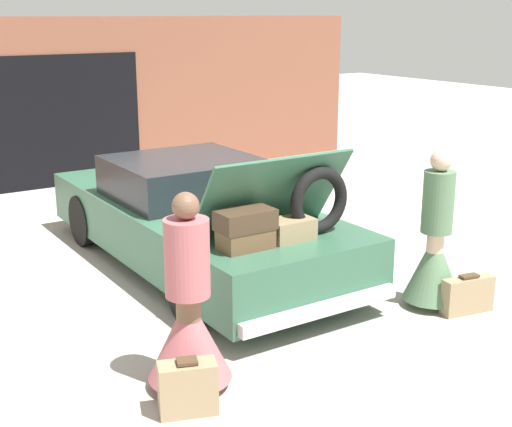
# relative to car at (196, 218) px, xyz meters

# --- Properties ---
(ground_plane) EXTENTS (40.00, 40.00, 0.00)m
(ground_plane) POSITION_rel_car_xyz_m (0.00, 0.01, -0.57)
(ground_plane) COLOR #ADA89E
(garage_wall_back) EXTENTS (12.00, 0.14, 2.80)m
(garage_wall_back) POSITION_rel_car_xyz_m (0.00, 4.80, 0.82)
(garage_wall_back) COLOR brown
(garage_wall_back) RESTS_ON ground_plane
(car) EXTENTS (1.86, 4.72, 1.59)m
(car) POSITION_rel_car_xyz_m (0.00, 0.00, 0.00)
(car) COLOR #336047
(car) RESTS_ON ground_plane
(person_left) EXTENTS (0.66, 0.66, 1.59)m
(person_left) POSITION_rel_car_xyz_m (-1.40, -2.46, -0.01)
(person_left) COLOR brown
(person_left) RESTS_ON ground_plane
(person_right) EXTENTS (0.58, 0.58, 1.60)m
(person_right) POSITION_rel_car_xyz_m (1.40, -2.37, 0.00)
(person_right) COLOR beige
(person_right) RESTS_ON ground_plane
(suitcase_beside_left_person) EXTENTS (0.47, 0.33, 0.43)m
(suitcase_beside_left_person) POSITION_rel_car_xyz_m (-1.60, -2.81, -0.37)
(suitcase_beside_left_person) COLOR #9E8460
(suitcase_beside_left_person) RESTS_ON ground_plane
(suitcase_beside_right_person) EXTENTS (0.56, 0.24, 0.40)m
(suitcase_beside_right_person) POSITION_rel_car_xyz_m (1.56, -2.68, -0.39)
(suitcase_beside_right_person) COLOR #9E8460
(suitcase_beside_right_person) RESTS_ON ground_plane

